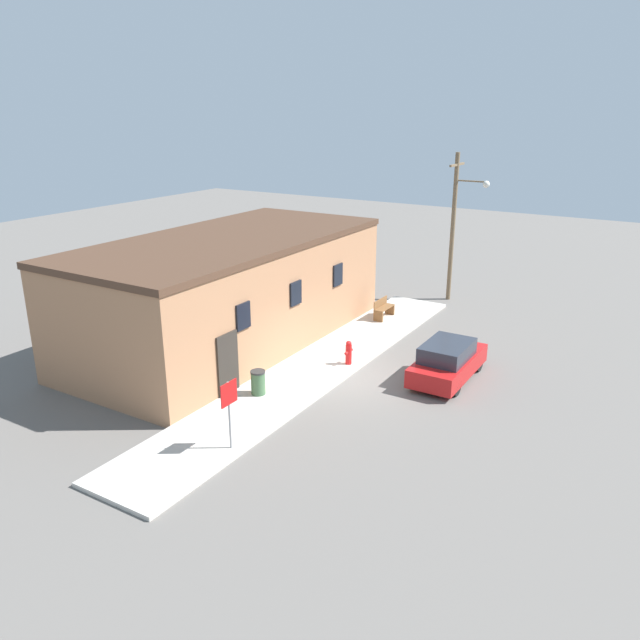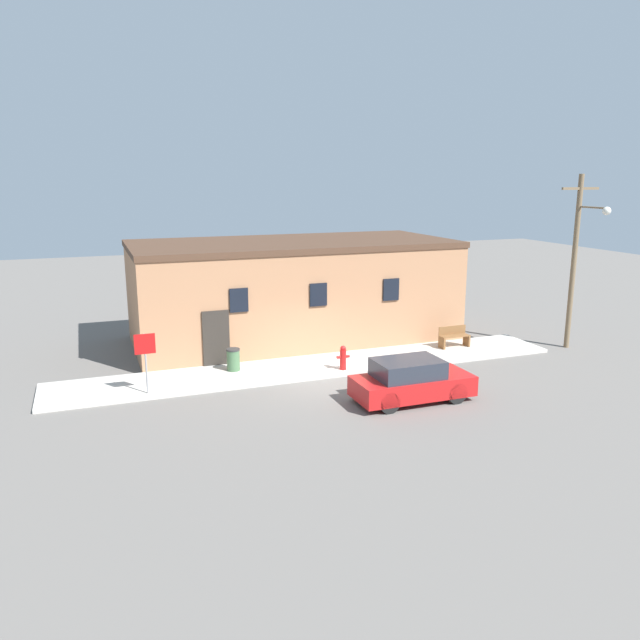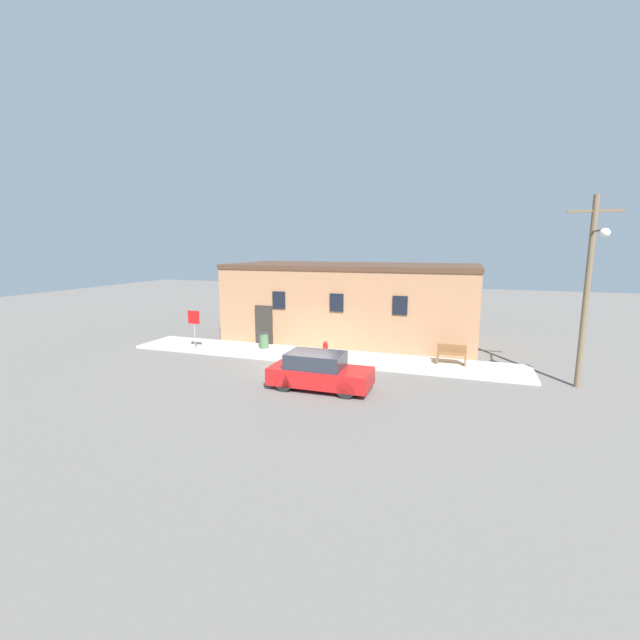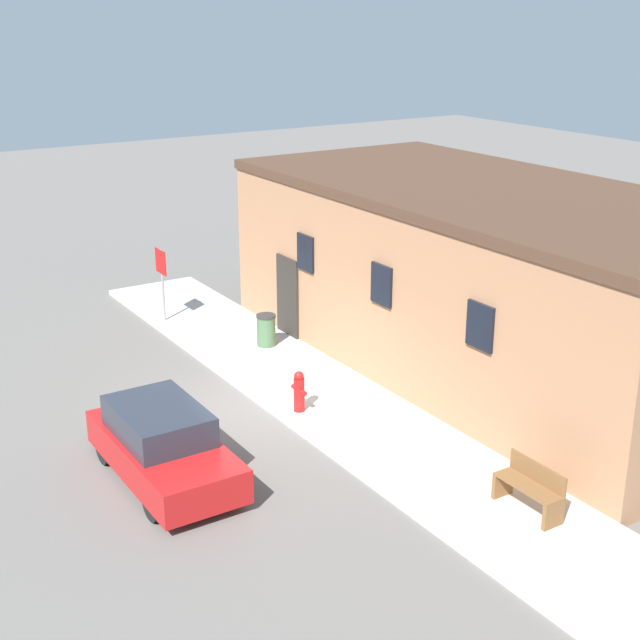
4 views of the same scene
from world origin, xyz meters
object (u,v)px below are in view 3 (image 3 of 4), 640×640
Objects in this scene: trash_bin at (264,340)px; stop_sign at (194,322)px; bench at (451,355)px; parked_car at (319,372)px; fire_hydrant at (325,351)px; utility_pole at (589,284)px.

stop_sign is at bearing -155.80° from trash_bin.
stop_sign reaches higher than trash_bin.
parked_car reaches higher than bench.
fire_hydrant is at bearing -19.24° from trash_bin.
stop_sign is 0.52× the size of parked_car.
utility_pole reaches higher than bench.
parked_car is at bearing -23.16° from stop_sign.
fire_hydrant is at bearing -167.19° from bench.
fire_hydrant is 3.57m from parked_car.
fire_hydrant reaches higher than bench.
bench is 1.56× the size of trash_bin.
fire_hydrant is 10.69m from utility_pole.
trash_bin is at bearing 134.28° from parked_car.
utility_pole is (10.15, -0.23, 3.36)m from fire_hydrant.
utility_pole is 1.86× the size of parked_car.
stop_sign is 1.57× the size of bench.
parked_car is (-9.26, -3.23, -3.28)m from utility_pole.
bench is (12.42, 1.36, -0.97)m from stop_sign.
fire_hydrant reaches higher than trash_bin.
stop_sign is (-6.93, -0.11, 0.94)m from fire_hydrant.
bench is at bearing 162.37° from utility_pole.
trash_bin is (-3.76, 1.31, -0.04)m from fire_hydrant.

